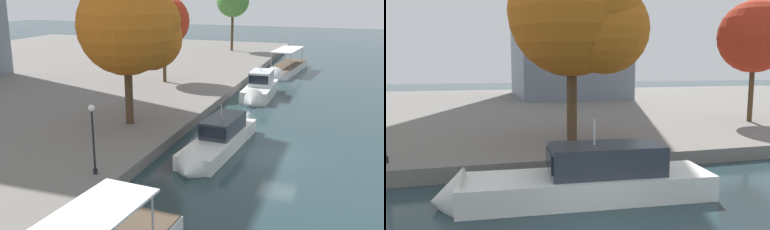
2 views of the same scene
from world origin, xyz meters
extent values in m
cube|color=slate|center=(0.00, 35.18, 0.39)|extent=(120.00, 55.00, 0.78)
cube|color=silver|center=(0.23, 4.25, 0.32)|extent=(10.10, 3.23, 1.40)
cone|color=silver|center=(-5.13, 4.62, 0.32)|extent=(1.36, 2.50, 2.43)
cube|color=#2D333D|center=(0.98, 4.20, 1.60)|extent=(4.61, 2.34, 1.18)
cube|color=black|center=(-0.76, 4.32, 1.66)|extent=(1.32, 1.99, 0.71)
cylinder|color=silver|center=(0.48, 4.24, 2.72)|extent=(0.08, 0.08, 1.05)
cylinder|color=#4C3823|center=(17.49, 15.85, 3.13)|extent=(0.40, 0.40, 4.69)
sphere|color=#B22D19|center=(17.49, 15.85, 7.62)|extent=(5.73, 5.73, 5.73)
sphere|color=#B22D19|center=(18.77, 16.65, 7.01)|extent=(2.97, 2.97, 2.97)
sphere|color=#B22D19|center=(17.00, 15.92, 6.96)|extent=(3.62, 3.62, 3.62)
cylinder|color=#4C3823|center=(1.49, 12.00, 3.18)|extent=(0.62, 0.62, 4.81)
sphere|color=#BC6019|center=(1.49, 12.00, 8.38)|extent=(7.46, 7.46, 7.46)
sphere|color=#BC6019|center=(2.84, 10.49, 8.61)|extent=(4.42, 4.42, 4.42)
sphere|color=#BC6019|center=(3.17, 10.83, 7.34)|extent=(5.06, 5.06, 5.06)
camera|label=1|loc=(-28.81, -4.12, 11.02)|focal=41.99mm
camera|label=2|loc=(-3.77, -9.25, 5.28)|focal=34.18mm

